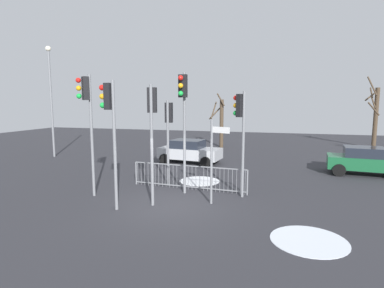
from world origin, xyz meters
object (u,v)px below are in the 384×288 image
(traffic_light_foreground_right, at_px, (110,116))
(street_lamp, at_px, (51,91))
(traffic_light_mid_right, at_px, (241,120))
(direction_sign_post, at_px, (213,158))
(bare_tree_centre, at_px, (375,115))
(traffic_light_rear_right, at_px, (152,118))
(traffic_light_foreground_left, at_px, (169,123))
(traffic_light_mid_left, at_px, (183,106))
(car_silver_far, at_px, (189,151))
(car_green_mid, at_px, (366,160))
(traffic_light_rear_left, at_px, (87,108))
(bare_tree_left, at_px, (221,122))

(traffic_light_foreground_right, height_order, street_lamp, street_lamp)
(traffic_light_mid_right, height_order, direction_sign_post, traffic_light_mid_right)
(direction_sign_post, bearing_deg, bare_tree_centre, 82.67)
(traffic_light_rear_right, relative_size, traffic_light_foreground_left, 1.14)
(traffic_light_mid_right, xyz_separation_m, traffic_light_mid_left, (-2.27, -0.32, 0.55))
(car_silver_far, relative_size, car_green_mid, 1.01)
(street_lamp, xyz_separation_m, bare_tree_centre, (22.77, 10.76, -1.81))
(traffic_light_foreground_right, relative_size, car_silver_far, 1.14)
(direction_sign_post, height_order, bare_tree_centre, bare_tree_centre)
(traffic_light_foreground_left, relative_size, bare_tree_centre, 0.65)
(traffic_light_rear_left, distance_m, traffic_light_mid_right, 6.05)
(traffic_light_foreground_right, relative_size, bare_tree_left, 1.00)
(traffic_light_mid_right, relative_size, car_silver_far, 1.06)
(traffic_light_rear_right, height_order, traffic_light_mid_left, traffic_light_mid_left)
(traffic_light_rear_right, relative_size, street_lamp, 0.58)
(traffic_light_rear_right, distance_m, traffic_light_foreground_left, 2.87)
(traffic_light_rear_left, distance_m, traffic_light_foreground_left, 3.65)
(direction_sign_post, relative_size, bare_tree_centre, 0.53)
(traffic_light_foreground_right, relative_size, direction_sign_post, 1.44)
(direction_sign_post, xyz_separation_m, car_silver_far, (-3.08, 7.39, -1.00))
(traffic_light_mid_right, height_order, traffic_light_mid_left, traffic_light_mid_left)
(direction_sign_post, distance_m, car_green_mid, 9.65)
(traffic_light_foreground_left, relative_size, car_silver_far, 0.98)
(car_green_mid, height_order, bare_tree_left, bare_tree_left)
(traffic_light_foreground_right, distance_m, traffic_light_mid_right, 4.99)
(traffic_light_mid_left, bearing_deg, car_green_mid, -141.08)
(traffic_light_rear_left, bearing_deg, traffic_light_mid_left, -116.02)
(traffic_light_rear_right, distance_m, bare_tree_left, 15.58)
(traffic_light_foreground_left, bearing_deg, direction_sign_post, -42.24)
(traffic_light_mid_left, relative_size, direction_sign_post, 1.58)
(traffic_light_rear_left, relative_size, traffic_light_foreground_left, 1.26)
(traffic_light_foreground_right, relative_size, traffic_light_foreground_left, 1.17)
(traffic_light_foreground_left, xyz_separation_m, car_silver_far, (-0.56, 5.19, -2.07))
(traffic_light_rear_left, height_order, street_lamp, street_lamp)
(bare_tree_left, bearing_deg, traffic_light_mid_left, -85.54)
(traffic_light_mid_left, bearing_deg, traffic_light_mid_right, -169.00)
(traffic_light_foreground_right, height_order, car_silver_far, traffic_light_foreground_right)
(traffic_light_mid_left, bearing_deg, traffic_light_foreground_right, 56.22)
(traffic_light_rear_right, distance_m, bare_tree_centre, 22.01)
(traffic_light_rear_right, bearing_deg, traffic_light_mid_left, 56.51)
(traffic_light_foreground_right, bearing_deg, traffic_light_rear_left, 56.63)
(traffic_light_foreground_right, bearing_deg, bare_tree_left, -2.02)
(car_green_mid, height_order, street_lamp, street_lamp)
(traffic_light_foreground_left, xyz_separation_m, traffic_light_mid_left, (1.08, -1.26, 0.80))
(traffic_light_mid_right, relative_size, car_green_mid, 1.07)
(car_silver_far, distance_m, bare_tree_left, 7.69)
(traffic_light_rear_right, relative_size, car_green_mid, 1.12)
(street_lamp, distance_m, bare_tree_centre, 25.24)
(traffic_light_rear_left, bearing_deg, street_lamp, -0.33)
(traffic_light_mid_left, distance_m, direction_sign_post, 2.54)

